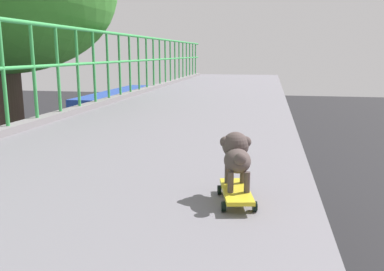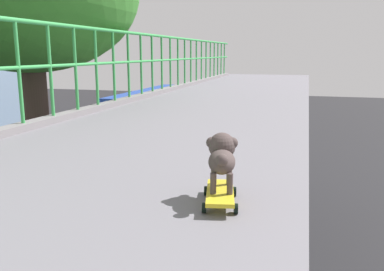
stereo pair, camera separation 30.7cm
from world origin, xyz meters
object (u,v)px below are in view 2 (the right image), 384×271
Objects in this scene: car_white_sixth at (29,188)px; car_grey_seventh at (140,169)px; toy_skateboard at (220,194)px; car_yellow_cab_fifth at (54,228)px; city_bus at (153,111)px; small_dog at (222,155)px.

car_grey_seventh is (3.46, 3.57, 0.09)m from car_white_sixth.
toy_skateboard is (6.89, -14.67, 4.56)m from car_grey_seventh.
car_yellow_cab_fifth is at bearing -90.28° from car_grey_seventh.
toy_skateboard is at bearing -48.64° from car_yellow_cab_fifth.
car_grey_seventh is 10.99m from city_bus.
car_yellow_cab_fifth is 9.05× the size of toy_skateboard.
car_yellow_cab_fifth is at bearing -78.89° from city_bus.
car_grey_seventh is 16.82m from small_dog.
toy_skateboard is 1.24× the size of small_dog.
car_grey_seventh is (0.03, 6.81, -0.02)m from car_yellow_cab_fifth.
toy_skateboard is 0.24m from small_dog.
car_grey_seventh is at bearing 115.24° from small_dog.
small_dog is at bearing -48.38° from car_yellow_cab_fifth.
city_bus is (0.05, 13.94, 1.32)m from car_white_sixth.
city_bus is 30.09× the size of small_dog.
small_dog is (10.34, -11.02, 4.87)m from car_white_sixth.
car_grey_seventh is 9.06× the size of toy_skateboard.
car_yellow_cab_fifth is 6.81m from car_grey_seventh.
car_white_sixth is at bearing 133.17° from small_dog.
city_bus is (-3.37, 17.18, 1.22)m from car_yellow_cab_fifth.
car_white_sixth is 10.06× the size of small_dog.
city_bus is 27.28m from toy_skateboard.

